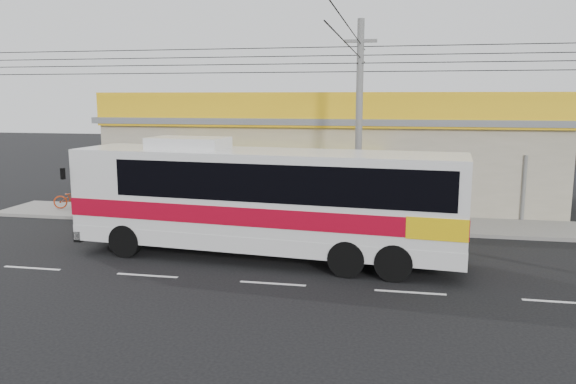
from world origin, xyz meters
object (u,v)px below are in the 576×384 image
coach_bus (270,196)px  utility_pole (360,58)px  motorbike_red (74,198)px  motorbike_dark (133,198)px

coach_bus → utility_pole: 7.02m
coach_bus → utility_pole: (2.65, 4.39, 4.80)m
motorbike_red → utility_pole: utility_pole is taller
motorbike_dark → utility_pole: bearing=-81.8°
motorbike_red → motorbike_dark: 2.87m
motorbike_dark → utility_pole: size_ratio=0.05×
coach_bus → utility_pole: utility_pole is taller
motorbike_red → utility_pole: size_ratio=0.06×
coach_bus → motorbike_red: coach_bus is taller
motorbike_dark → utility_pole: (11.02, -2.34, 6.38)m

